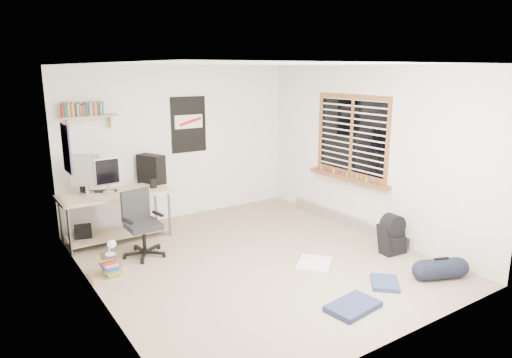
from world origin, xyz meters
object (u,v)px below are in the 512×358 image
duffel_bag (441,268)px  office_chair (143,221)px  desk (116,216)px  backpack (391,239)px  book_stack (109,264)px

duffel_bag → office_chair: bearing=158.1°
desk → duffel_bag: size_ratio=3.18×
office_chair → backpack: office_chair is taller
office_chair → book_stack: size_ratio=2.12×
office_chair → backpack: bearing=-40.1°
backpack → book_stack: backpack is taller
duffel_bag → book_stack: size_ratio=1.16×
backpack → desk: bearing=144.6°
desk → office_chair: bearing=-106.1°
desk → backpack: size_ratio=3.52×
duffel_bag → desk: bearing=151.8°
office_chair → book_stack: 0.75m
desk → office_chair: size_ratio=1.74×
desk → duffel_bag: (2.82, -3.42, -0.22)m
book_stack → office_chair: bearing=31.0°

